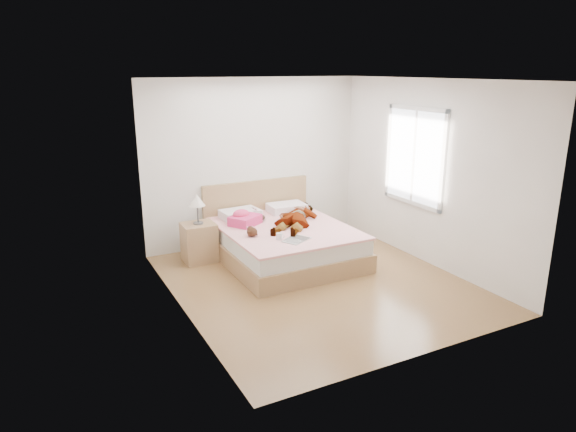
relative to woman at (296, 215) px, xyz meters
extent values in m
plane|color=#54351A|center=(-0.27, -1.10, -0.61)|extent=(4.00, 4.00, 0.00)
imported|color=white|center=(0.00, 0.00, 0.00)|extent=(1.44, 1.52, 0.21)
ellipsoid|color=black|center=(-0.57, 0.45, -0.07)|extent=(0.58, 0.65, 0.08)
cube|color=silver|center=(-0.50, 0.40, 0.07)|extent=(0.09, 0.09, 0.05)
plane|color=white|center=(-0.27, -1.10, 1.99)|extent=(4.00, 4.00, 0.00)
plane|color=silver|center=(-0.27, 0.90, 0.69)|extent=(3.60, 0.00, 3.60)
plane|color=white|center=(-0.27, -3.10, 0.69)|extent=(3.60, 0.00, 3.60)
plane|color=silver|center=(-2.07, -1.10, 0.69)|extent=(0.00, 4.00, 4.00)
plane|color=silver|center=(1.53, -1.10, 0.69)|extent=(0.00, 4.00, 4.00)
cube|color=white|center=(1.51, -0.80, 0.89)|extent=(0.02, 1.10, 1.30)
cube|color=silver|center=(1.51, -1.38, 0.89)|extent=(0.04, 0.06, 1.42)
cube|color=silver|center=(1.51, -0.22, 0.89)|extent=(0.04, 0.06, 1.42)
cube|color=silver|center=(1.51, -0.80, 0.21)|extent=(0.04, 1.22, 0.06)
cube|color=silver|center=(1.51, -0.80, 1.57)|extent=(0.04, 1.22, 0.06)
cube|color=silver|center=(1.51, -0.80, 0.89)|extent=(0.03, 0.04, 1.30)
cube|color=olive|center=(-0.27, -0.15, -0.48)|extent=(1.78, 2.08, 0.26)
cube|color=silver|center=(-0.27, -0.15, -0.24)|extent=(1.70, 2.00, 0.22)
cube|color=white|center=(-0.27, -0.15, -0.12)|extent=(1.74, 2.04, 0.03)
cube|color=brown|center=(-0.27, 0.86, -0.11)|extent=(1.80, 0.07, 1.00)
cube|color=white|center=(-0.67, 0.57, -0.04)|extent=(0.61, 0.44, 0.13)
cube|color=white|center=(0.13, 0.57, -0.04)|extent=(0.60, 0.43, 0.13)
cube|color=#E03C77|center=(-0.73, 0.22, -0.04)|extent=(0.54, 0.52, 0.14)
ellipsoid|color=#FF4578|center=(-0.78, 0.27, 0.06)|extent=(0.29, 0.23, 0.13)
cube|color=silver|center=(-0.40, -0.75, -0.10)|extent=(0.44, 0.39, 0.01)
cube|color=white|center=(-0.48, -0.79, -0.09)|extent=(0.28, 0.30, 0.02)
cube|color=#272727|center=(-0.31, -0.70, -0.09)|extent=(0.28, 0.30, 0.02)
cylinder|color=silver|center=(-0.59, -0.62, -0.06)|extent=(0.10, 0.10, 0.09)
torus|color=white|center=(-0.56, -0.63, -0.06)|extent=(0.06, 0.04, 0.06)
cylinder|color=black|center=(-0.59, -0.62, -0.02)|extent=(0.09, 0.09, 0.00)
ellipsoid|color=black|center=(-0.86, -0.32, -0.04)|extent=(0.17, 0.19, 0.12)
ellipsoid|color=white|center=(-0.86, -0.34, -0.03)|extent=(0.09, 0.10, 0.06)
sphere|color=black|center=(-0.85, -0.23, -0.03)|extent=(0.09, 0.09, 0.09)
sphere|color=pink|center=(-0.87, -0.20, -0.01)|extent=(0.03, 0.03, 0.03)
sphere|color=pink|center=(-0.81, -0.21, -0.01)|extent=(0.03, 0.03, 0.03)
ellipsoid|color=black|center=(-0.92, -0.35, -0.07)|extent=(0.04, 0.06, 0.03)
ellipsoid|color=black|center=(-0.81, -0.37, -0.07)|extent=(0.04, 0.06, 0.03)
cube|color=olive|center=(-1.39, 0.40, -0.33)|extent=(0.47, 0.42, 0.57)
cylinder|color=#494949|center=(-1.39, 0.40, -0.04)|extent=(0.15, 0.15, 0.02)
cylinder|color=#4B4B4B|center=(-1.39, 0.40, 0.11)|extent=(0.03, 0.03, 0.29)
cone|color=silver|center=(-1.39, 0.40, 0.30)|extent=(0.23, 0.23, 0.17)
camera|label=1|loc=(-3.50, -6.47, 2.12)|focal=32.00mm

